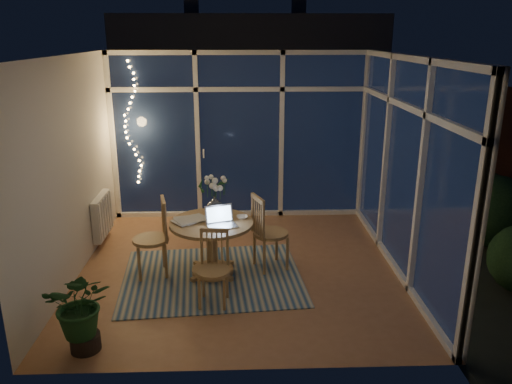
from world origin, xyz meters
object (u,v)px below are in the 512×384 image
Objects in this scene: laptop at (222,217)px; chair_right at (271,232)px; potted_plant at (82,314)px; dining_table at (212,248)px; chair_front at (213,269)px; flower_vase at (215,204)px; chair_left at (151,238)px.

chair_right is at bearing 7.76° from laptop.
laptop is 1.89m from potted_plant.
dining_table is 0.75m from chair_right.
dining_table is 1.19× the size of chair_front.
chair_front is 4.03× the size of flower_vase.
laptop is at bearing 67.00° from chair_left.
dining_table is at bearing 77.17° from chair_left.
dining_table is 1.02× the size of chair_left.
flower_vase is at bearing 58.61° from potted_plant.
potted_plant is (-1.12, -1.51, 0.04)m from dining_table.
chair_front reaches higher than potted_plant.
laptop is at bearing 95.69° from chair_right.
chair_right is 2.48m from potted_plant.
chair_right is 1.11m from chair_front.
laptop is (0.87, -0.16, 0.32)m from chair_left.
potted_plant is at bearing -26.92° from chair_left.
chair_left is at bearing -154.87° from flower_vase.
chair_left is at bearing 142.61° from chair_front.
dining_table is 1.88m from potted_plant.
flower_vase is at bearing 51.70° from chair_right.
chair_right reaches higher than laptop.
chair_right reaches higher than chair_front.
chair_left is (-0.74, -0.00, 0.15)m from dining_table.
laptop reaches higher than flower_vase.
flower_vase reaches higher than chair_front.
dining_table is at bearing 80.02° from chair_right.
dining_table is 0.74m from chair_front.
dining_table is at bearing 99.35° from chair_front.
chair_right is (1.46, 0.14, 0.00)m from chair_left.
flower_vase reaches higher than potted_plant.
chair_right is at bearing -17.41° from flower_vase.
dining_table is at bearing 111.76° from laptop.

